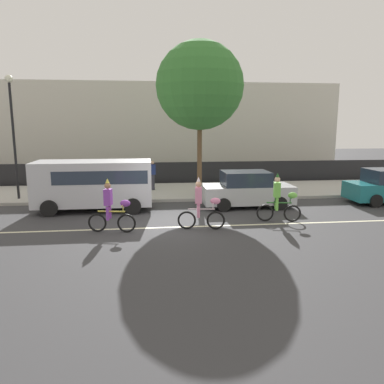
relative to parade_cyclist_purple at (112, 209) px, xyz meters
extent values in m
plane|color=#38383A|center=(1.89, 0.87, -0.84)|extent=(80.00, 80.00, 0.00)
cube|color=beige|center=(1.89, 0.37, -0.84)|extent=(36.00, 0.14, 0.01)
cube|color=#ADAAA3|center=(1.89, 7.37, -0.77)|extent=(60.00, 5.00, 0.15)
cube|color=black|center=(1.89, 10.27, -0.14)|extent=(40.00, 0.08, 1.40)
cube|color=beige|center=(1.87, 18.87, 2.54)|extent=(28.00, 8.00, 6.77)
torus|color=black|center=(0.50, -0.09, -0.51)|extent=(0.67, 0.19, 0.67)
torus|color=black|center=(-0.53, 0.10, -0.51)|extent=(0.67, 0.19, 0.67)
cylinder|color=#E5D84C|center=(-0.01, 0.00, -0.09)|extent=(0.96, 0.22, 0.05)
cylinder|color=#E5D84C|center=(-0.16, 0.03, 0.00)|extent=(0.04, 0.04, 0.18)
cylinder|color=#E5D84C|center=(0.40, -0.07, 0.02)|extent=(0.04, 0.04, 0.23)
cylinder|color=#E5D84C|center=(0.40, -0.07, 0.14)|extent=(0.12, 0.50, 0.03)
ellipsoid|color=purple|center=(0.48, -0.09, 0.21)|extent=(0.39, 0.26, 0.24)
cube|color=purple|center=(-0.11, 0.02, 0.42)|extent=(0.29, 0.36, 0.56)
sphere|color=#9E7051|center=(-0.11, 0.02, 0.82)|extent=(0.22, 0.22, 0.22)
cone|color=#E5D84C|center=(-0.11, 0.02, 1.00)|extent=(0.14, 0.14, 0.16)
cylinder|color=purple|center=(-0.14, -0.12, -0.13)|extent=(0.11, 0.11, 0.48)
cylinder|color=purple|center=(-0.09, 0.16, -0.13)|extent=(0.11, 0.11, 0.48)
torus|color=black|center=(3.69, -0.08, -0.51)|extent=(0.67, 0.16, 0.67)
torus|color=black|center=(2.65, 0.07, -0.51)|extent=(0.67, 0.16, 0.67)
cylinder|color=silver|center=(3.17, 0.00, -0.09)|extent=(0.96, 0.18, 0.05)
cylinder|color=silver|center=(3.02, 0.02, 0.00)|extent=(0.04, 0.04, 0.18)
cylinder|color=silver|center=(3.58, -0.06, 0.02)|extent=(0.04, 0.04, 0.23)
cylinder|color=silver|center=(3.58, -0.06, 0.14)|extent=(0.10, 0.50, 0.03)
ellipsoid|color=pink|center=(3.67, -0.07, 0.21)|extent=(0.38, 0.25, 0.24)
cube|color=pink|center=(3.07, 0.01, 0.42)|extent=(0.28, 0.35, 0.56)
sphere|color=tan|center=(3.07, 0.01, 0.82)|extent=(0.22, 0.22, 0.22)
cone|color=silver|center=(3.07, 0.01, 1.00)|extent=(0.14, 0.14, 0.16)
cylinder|color=pink|center=(3.05, -0.13, -0.13)|extent=(0.11, 0.11, 0.48)
cylinder|color=pink|center=(3.09, 0.15, -0.13)|extent=(0.11, 0.11, 0.48)
torus|color=black|center=(6.84, 0.63, -0.51)|extent=(0.67, 0.20, 0.67)
torus|color=black|center=(5.81, 0.84, -0.51)|extent=(0.67, 0.20, 0.67)
cylinder|color=#266626|center=(6.33, 0.73, -0.09)|extent=(0.96, 0.24, 0.05)
cylinder|color=#266626|center=(6.18, 0.76, 0.00)|extent=(0.04, 0.04, 0.18)
cylinder|color=#266626|center=(6.74, 0.65, 0.02)|extent=(0.04, 0.04, 0.23)
cylinder|color=#266626|center=(6.74, 0.65, 0.14)|extent=(0.13, 0.50, 0.03)
ellipsoid|color=#72CC4C|center=(6.82, 0.63, 0.21)|extent=(0.39, 0.27, 0.24)
cube|color=#72CC4C|center=(6.23, 0.75, 0.42)|extent=(0.30, 0.36, 0.56)
sphere|color=beige|center=(6.23, 0.75, 0.82)|extent=(0.22, 0.22, 0.22)
cone|color=#266626|center=(6.23, 0.75, 1.00)|extent=(0.14, 0.14, 0.16)
cylinder|color=#72CC4C|center=(6.20, 0.61, -0.13)|extent=(0.11, 0.11, 0.48)
cylinder|color=#72CC4C|center=(6.26, 0.89, -0.13)|extent=(0.11, 0.11, 0.48)
cube|color=silver|center=(-1.08, 3.57, 0.39)|extent=(5.00, 2.00, 1.90)
cube|color=#283342|center=(-0.68, 3.57, 0.74)|extent=(3.90, 2.02, 0.56)
cylinder|color=black|center=(0.62, 2.57, -0.49)|extent=(0.70, 0.22, 0.70)
cylinder|color=black|center=(0.62, 4.57, -0.49)|extent=(0.70, 0.22, 0.70)
cylinder|color=black|center=(-2.78, 2.57, -0.49)|extent=(0.70, 0.22, 0.70)
cylinder|color=black|center=(-2.78, 4.57, -0.49)|extent=(0.70, 0.22, 0.70)
cube|color=#B7BABF|center=(5.80, 3.48, -0.24)|extent=(4.10, 1.72, 0.80)
cube|color=#232D3D|center=(5.70, 3.48, 0.48)|extent=(2.10, 1.58, 0.64)
cylinder|color=black|center=(7.07, 2.62, -0.54)|extent=(0.60, 0.20, 0.60)
cylinder|color=black|center=(7.07, 4.34, -0.54)|extent=(0.60, 0.20, 0.60)
cylinder|color=black|center=(4.53, 2.62, -0.54)|extent=(0.60, 0.20, 0.60)
cylinder|color=black|center=(4.53, 4.34, -0.54)|extent=(0.60, 0.20, 0.60)
cylinder|color=black|center=(11.61, 2.64, -0.54)|extent=(0.60, 0.20, 0.60)
cylinder|color=black|center=(11.61, 4.36, -0.54)|extent=(0.60, 0.20, 0.60)
cylinder|color=black|center=(-5.06, 5.90, 2.06)|extent=(0.12, 0.12, 5.50)
sphere|color=#EAEACC|center=(-5.06, 5.90, 4.99)|extent=(0.36, 0.36, 0.36)
cylinder|color=brown|center=(3.91, 5.92, 1.28)|extent=(0.24, 0.24, 3.95)
sphere|color=#387A33|center=(3.91, 5.92, 4.78)|extent=(4.35, 4.35, 4.35)
cylinder|color=#33333D|center=(1.53, 7.62, -0.27)|extent=(0.20, 0.20, 0.85)
cube|color=navy|center=(1.53, 7.62, 0.44)|extent=(0.32, 0.20, 0.56)
sphere|color=tan|center=(1.53, 7.62, 0.83)|extent=(0.20, 0.20, 0.20)
camera|label=1|loc=(1.31, -12.99, 2.95)|focal=35.00mm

